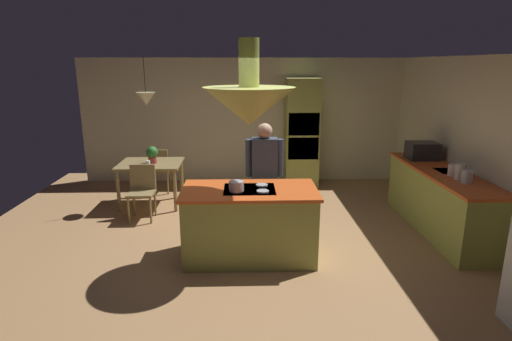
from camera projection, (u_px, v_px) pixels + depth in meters
ground at (250, 249)px, 5.51m from camera, size 8.16×8.16×0.00m
wall_back at (247, 121)px, 8.52m from camera, size 6.80×0.10×2.55m
wall_right at (482, 150)px, 5.67m from camera, size 0.10×7.20×2.55m
kitchen_island at (250, 223)px, 5.20m from camera, size 1.69×0.90×0.94m
counter_run_right at (440, 200)px, 6.06m from camera, size 0.73×2.56×0.92m
oven_tower at (302, 133)px, 8.21m from camera, size 0.66×0.62×2.16m
dining_table at (151, 168)px, 7.13m from camera, size 1.07×0.89×0.76m
person_at_island at (264, 172)px, 5.78m from camera, size 0.53×0.22×1.64m
range_hood at (249, 104)px, 4.82m from camera, size 1.10×1.10×1.00m
pendant_light_over_table at (146, 99)px, 6.83m from camera, size 0.32×0.32×0.82m
chair_facing_island at (142, 188)px, 6.53m from camera, size 0.40×0.40×0.87m
chair_by_back_wall at (159, 168)px, 7.82m from camera, size 0.40×0.40×0.87m
potted_plant_on_table at (152, 154)px, 7.02m from camera, size 0.20×0.20×0.30m
cup_on_table at (148, 163)px, 6.88m from camera, size 0.07×0.07×0.09m
canister_flour at (467, 177)px, 5.31m from camera, size 0.14×0.14×0.17m
canister_sugar at (460, 172)px, 5.48m from camera, size 0.13×0.13×0.21m
canister_tea at (453, 170)px, 5.66m from camera, size 0.14×0.14×0.16m
microwave_on_counter at (422, 151)px, 6.64m from camera, size 0.46×0.36×0.28m
cooking_pot_on_cooktop at (236, 186)px, 4.94m from camera, size 0.18×0.18×0.12m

